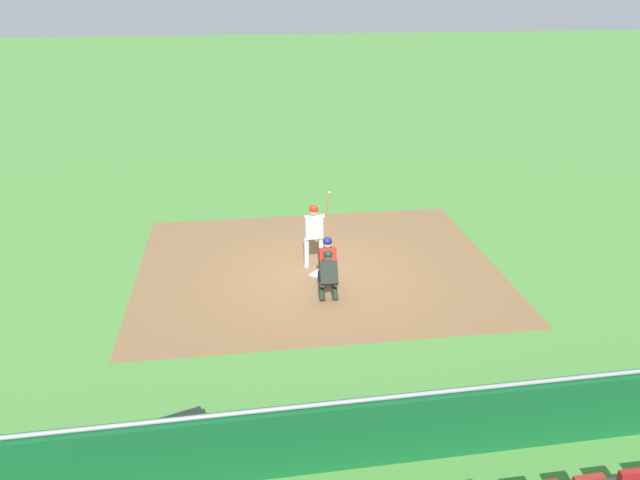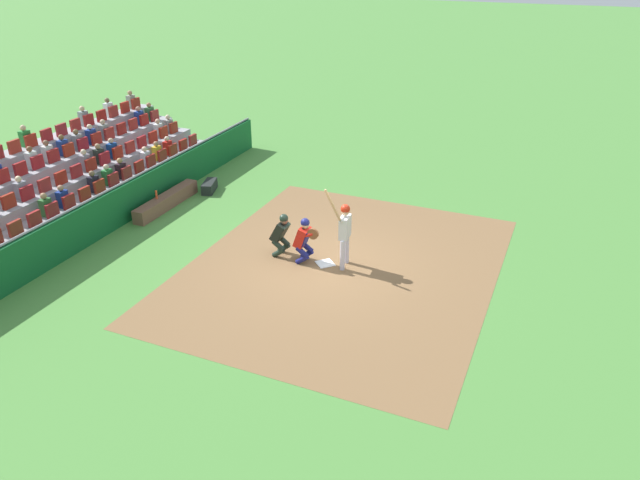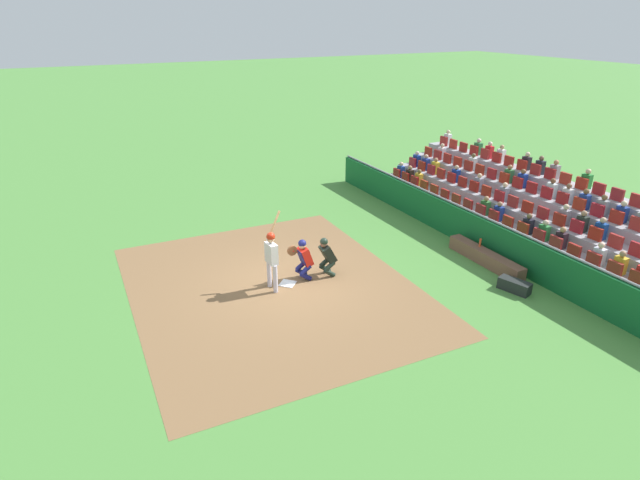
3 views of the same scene
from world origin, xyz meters
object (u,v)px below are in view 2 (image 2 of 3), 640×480
object	(u,v)px
home_plate_umpire	(281,233)
equipment_duffel_bag	(209,186)
dugout_bench	(167,201)
water_bottle_on_bench	(156,195)
batter_at_plate	(345,229)
catcher_crouching	(304,238)
home_plate_marker	(325,263)

from	to	relation	value
home_plate_umpire	equipment_duffel_bag	bearing A→B (deg)	-127.37
dugout_bench	water_bottle_on_bench	xyz separation A→B (m)	(0.38, -0.08, 0.36)
batter_at_plate	dugout_bench	size ratio (longest dim) A/B	0.75
dugout_bench	batter_at_plate	bearing A→B (deg)	77.20
equipment_duffel_bag	dugout_bench	bearing A→B (deg)	-34.16
catcher_crouching	water_bottle_on_bench	xyz separation A→B (m)	(-1.32, -5.69, -0.15)
home_plate_umpire	equipment_duffel_bag	distance (m)	5.51
catcher_crouching	equipment_duffel_bag	world-z (taller)	catcher_crouching
home_plate_umpire	home_plate_marker	bearing A→B (deg)	89.31
catcher_crouching	home_plate_umpire	distance (m)	0.74
water_bottle_on_bench	equipment_duffel_bag	world-z (taller)	water_bottle_on_bench
batter_at_plate	water_bottle_on_bench	size ratio (longest dim) A/B	8.20
catcher_crouching	home_plate_umpire	xyz separation A→B (m)	(-0.12, -0.73, -0.03)
home_plate_marker	catcher_crouching	distance (m)	0.91
home_plate_marker	home_plate_umpire	distance (m)	1.46
home_plate_marker	home_plate_umpire	xyz separation A→B (m)	(-0.02, -1.29, 0.68)
batter_at_plate	equipment_duffel_bag	world-z (taller)	batter_at_plate
water_bottle_on_bench	catcher_crouching	bearing A→B (deg)	76.96
water_bottle_on_bench	equipment_duffel_bag	xyz separation A→B (m)	(-2.12, 0.60, -0.40)
home_plate_umpire	dugout_bench	xyz separation A→B (m)	(-1.58, -4.88, -0.47)
batter_at_plate	home_plate_umpire	distance (m)	1.84
water_bottle_on_bench	equipment_duffel_bag	bearing A→B (deg)	164.15
batter_at_plate	home_plate_umpire	world-z (taller)	batter_at_plate
catcher_crouching	home_plate_umpire	size ratio (longest dim) A/B	1.03
water_bottle_on_bench	home_plate_marker	bearing A→B (deg)	78.97
home_plate_marker	dugout_bench	distance (m)	6.38
dugout_bench	water_bottle_on_bench	bearing A→B (deg)	-11.53
home_plate_marker	water_bottle_on_bench	xyz separation A→B (m)	(-1.22, -6.25, 0.56)
equipment_duffel_bag	catcher_crouching	bearing A→B (deg)	38.51
batter_at_plate	home_plate_umpire	size ratio (longest dim) A/B	1.78
batter_at_plate	water_bottle_on_bench	world-z (taller)	batter_at_plate
dugout_bench	home_plate_marker	bearing A→B (deg)	75.51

